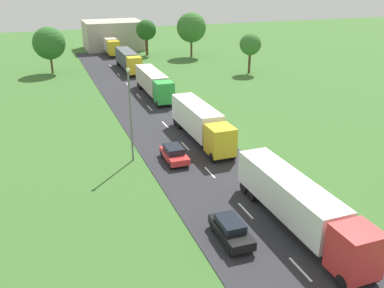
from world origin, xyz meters
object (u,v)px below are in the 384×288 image
car_second (231,230)px  lamppost_second (130,111)px  distant_building (113,35)px  tree_oak (191,27)px  tree_ash (146,30)px  car_third (174,154)px  truck_third (154,82)px  truck_lead (298,203)px  tree_maple (49,43)px  truck_fifth (109,44)px  truck_second (201,122)px  truck_fourth (128,59)px  tree_elm (250,44)px

car_second → lamppost_second: 16.33m
lamppost_second → distant_building: bearing=81.0°
car_second → tree_oak: tree_oak is taller
tree_oak → tree_ash: bearing=148.2°
car_third → truck_third: bearing=79.1°
truck_lead → distant_building: (2.34, 82.45, 1.22)m
tree_maple → tree_oak: bearing=12.4°
truck_lead → truck_third: truck_third is taller
truck_third → car_third: truck_third is taller
truck_lead → truck_fifth: truck_fifth is taller
truck_third → lamppost_second: lamppost_second is taller
truck_second → tree_maple: bearing=108.1°
truck_fourth → car_third: (-4.84, -42.63, -1.26)m
car_third → tree_ash: size_ratio=0.53×
truck_second → tree_oak: 50.20m
truck_lead → truck_fourth: size_ratio=1.06×
truck_second → truck_fifth: (0.24, 57.20, -0.01)m
tree_maple → distant_building: bearing=56.0°
truck_fourth → distant_building: 25.86m
car_second → tree_ash: 71.97m
distant_building → car_third: bearing=-95.8°
car_third → tree_oak: (20.87, 51.61, 5.46)m
distant_building → truck_fourth: bearing=-94.6°
tree_elm → tree_ash: bearing=118.1°
distant_building → truck_third: bearing=-93.0°
car_second → truck_lead: bearing=-4.0°
tree_elm → tree_ash: size_ratio=0.93×
tree_ash → truck_second: bearing=-98.4°
car_second → tree_elm: size_ratio=0.59×
truck_second → tree_maple: (-13.27, 40.71, 3.27)m
car_third → tree_elm: size_ratio=0.57×
car_third → tree_ash: 58.46m
truck_fourth → tree_elm: (20.34, -9.97, 3.10)m
car_third → tree_oak: 55.94m
car_second → tree_ash: size_ratio=0.55×
truck_fourth → truck_fifth: truck_fifth is taller
truck_fourth → lamppost_second: bearing=-101.8°
truck_fifth → tree_oak: (16.18, -9.94, 4.14)m
truck_third → tree_ash: size_ratio=1.74×
car_third → tree_ash: (12.21, 56.99, 4.62)m
tree_oak → tree_elm: 19.47m
truck_second → distant_building: distant_building is taller
truck_fourth → car_second: 56.61m
truck_lead → tree_oak: tree_oak is taller
tree_maple → distant_building: tree_maple is taller
car_second → distant_building: distant_building is taller
tree_maple → car_third: bearing=-78.9°
distant_building → tree_elm: bearing=-62.9°
truck_fifth → tree_ash: (7.52, -4.56, 3.30)m
truck_third → lamppost_second: (-8.23, -21.88, 2.95)m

